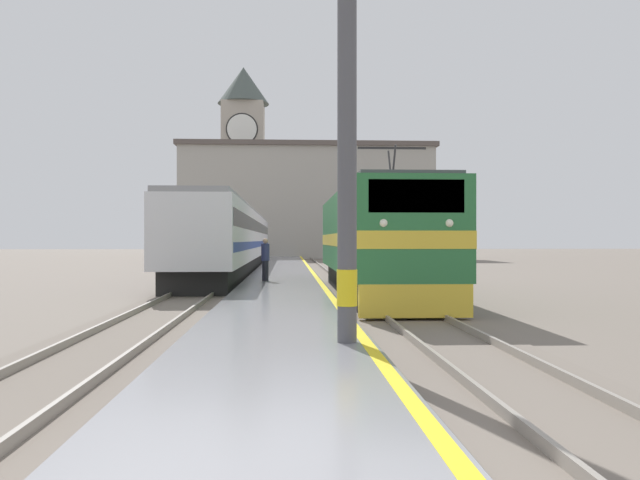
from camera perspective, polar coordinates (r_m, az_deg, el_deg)
ground_plane at (r=34.94m, az=-3.29°, el=-3.21°), size 200.00×200.00×0.00m
platform at (r=29.94m, az=-3.35°, el=-3.49°), size 3.29×140.00×0.28m
rail_track_near at (r=30.11m, az=2.93°, el=-3.67°), size 2.83×140.00×0.16m
rail_track_far at (r=30.13m, az=-9.26°, el=-3.67°), size 2.83×140.00×0.16m
locomotive_train at (r=22.05m, az=5.07°, el=-0.12°), size 2.92×14.32×4.72m
passenger_train at (r=39.36m, az=-7.76°, el=0.12°), size 2.92×36.72×3.77m
catenary_mast at (r=10.41m, az=2.80°, el=9.63°), size 2.43×0.34×7.03m
person_on_platform at (r=25.67m, az=-5.02°, el=-1.69°), size 0.34×0.34×1.75m
clock_tower at (r=75.99m, az=-7.02°, el=7.79°), size 6.13×6.13×22.70m
station_building at (r=67.31m, az=-1.22°, el=3.54°), size 27.15×7.54×12.17m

